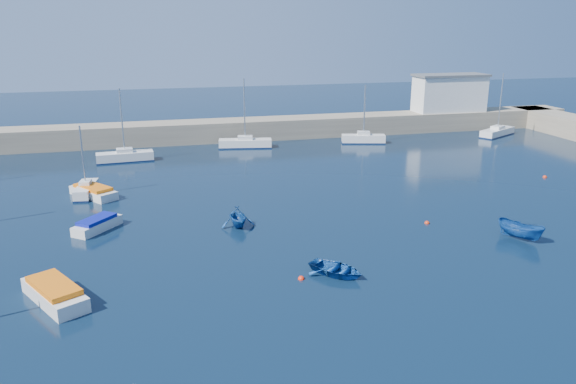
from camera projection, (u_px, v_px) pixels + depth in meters
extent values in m
plane|color=black|center=(383.00, 293.00, 32.23)|extent=(220.00, 220.00, 0.00)
cube|color=gray|center=(244.00, 129.00, 74.53)|extent=(96.00, 4.50, 2.60)
cube|color=silver|center=(449.00, 94.00, 80.50)|extent=(10.00, 4.00, 5.00)
cube|color=silver|center=(86.00, 190.00, 50.45)|extent=(1.91, 4.79, 0.96)
cylinder|color=#B7BABC|center=(83.00, 156.00, 49.53)|extent=(0.15, 0.15, 5.36)
cube|color=silver|center=(125.00, 157.00, 62.62)|extent=(6.27, 2.21, 1.07)
cylinder|color=#B7BABC|center=(122.00, 121.00, 61.44)|extent=(0.16, 0.16, 7.07)
cube|color=silver|center=(245.00, 143.00, 69.65)|extent=(6.69, 2.91, 1.05)
cylinder|color=#B7BABC|center=(244.00, 109.00, 68.42)|extent=(0.15, 0.15, 7.45)
cube|color=silver|center=(363.00, 139.00, 72.20)|extent=(5.72, 2.90, 1.09)
cylinder|color=#B7BABC|center=(364.00, 110.00, 71.13)|extent=(0.16, 0.16, 6.33)
cube|color=silver|center=(497.00, 132.00, 76.94)|extent=(6.56, 4.79, 0.99)
cylinder|color=#B7BABC|center=(501.00, 101.00, 75.71)|extent=(0.14, 0.14, 7.48)
cube|color=silver|center=(55.00, 295.00, 31.14)|extent=(4.09, 5.33, 0.83)
cube|color=orange|center=(54.00, 285.00, 30.97)|extent=(3.38, 4.18, 0.31)
cube|color=silver|center=(97.00, 226.00, 41.94)|extent=(3.60, 3.97, 0.71)
cube|color=navy|center=(97.00, 219.00, 41.80)|extent=(2.91, 3.15, 0.27)
cube|color=silver|center=(94.00, 193.00, 49.95)|extent=(4.41, 5.09, 0.75)
cube|color=orange|center=(93.00, 187.00, 49.80)|extent=(3.59, 4.03, 0.28)
imported|color=navy|center=(336.00, 269.00, 34.50)|extent=(4.21, 4.35, 0.73)
imported|color=navy|center=(237.00, 217.00, 42.61)|extent=(2.69, 3.06, 1.54)
imported|color=navy|center=(521.00, 231.00, 40.07)|extent=(2.72, 3.66, 1.33)
sphere|color=red|center=(301.00, 279.00, 34.01)|extent=(0.41, 0.41, 0.41)
sphere|color=red|center=(427.00, 223.00, 43.45)|extent=(0.41, 0.41, 0.41)
sphere|color=red|center=(536.00, 230.00, 42.07)|extent=(0.50, 0.50, 0.50)
sphere|color=red|center=(240.00, 217.00, 44.89)|extent=(0.41, 0.41, 0.41)
sphere|color=red|center=(545.00, 177.00, 56.33)|extent=(0.43, 0.43, 0.43)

